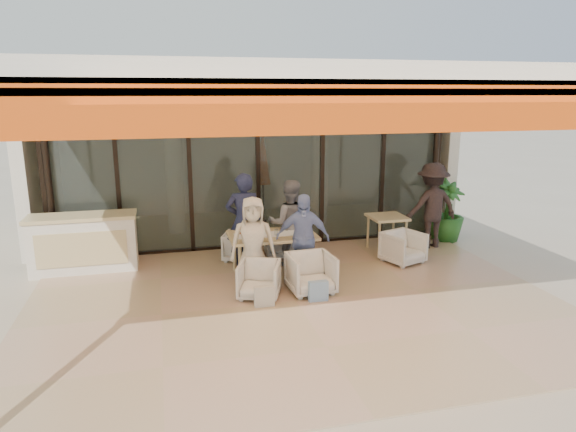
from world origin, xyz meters
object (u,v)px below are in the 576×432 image
(diner_navy, at_px, (244,222))
(potted_palm, at_px, (447,211))
(host_counter, at_px, (84,243))
(diner_cream, at_px, (253,242))
(side_table, at_px, (387,221))
(chair_near_left, at_px, (259,278))
(chair_far_right, at_px, (283,239))
(side_chair, at_px, (403,246))
(diner_periwinkle, at_px, (303,239))
(chair_far_left, at_px, (240,245))
(diner_grey, at_px, (289,223))
(standing_woman, at_px, (432,206))
(chair_near_right, at_px, (311,272))
(dining_table, at_px, (272,237))

(diner_navy, bearing_deg, potted_palm, -163.96)
(host_counter, bearing_deg, diner_cream, -27.58)
(diner_navy, xyz_separation_m, side_table, (2.93, 0.32, -0.25))
(host_counter, height_order, side_table, host_counter)
(host_counter, distance_m, diner_cream, 3.16)
(chair_near_left, xyz_separation_m, side_table, (2.93, 1.72, 0.32))
(diner_navy, xyz_separation_m, diner_cream, (0.00, -0.90, -0.13))
(chair_far_right, relative_size, side_chair, 1.06)
(side_table, bearing_deg, chair_near_left, -149.57)
(diner_periwinkle, distance_m, potted_palm, 4.04)
(chair_near_left, distance_m, side_table, 3.41)
(chair_far_left, height_order, diner_grey, diner_grey)
(standing_woman, bearing_deg, diner_cream, 14.61)
(diner_navy, relative_size, diner_periwinkle, 1.16)
(chair_near_left, bearing_deg, diner_periwinkle, 50.98)
(diner_periwinkle, bearing_deg, chair_far_left, 134.91)
(chair_near_left, height_order, standing_woman, standing_woman)
(chair_far_left, bearing_deg, standing_woman, -160.54)
(chair_near_right, height_order, diner_cream, diner_cream)
(chair_near_right, bearing_deg, chair_far_right, 86.74)
(chair_far_left, distance_m, diner_navy, 0.76)
(chair_far_left, bearing_deg, diner_grey, 170.57)
(dining_table, xyz_separation_m, chair_far_left, (-0.41, 0.94, -0.38))
(diner_periwinkle, bearing_deg, chair_far_right, 103.94)
(diner_grey, relative_size, diner_periwinkle, 1.05)
(chair_near_left, bearing_deg, standing_woman, 44.52)
(chair_far_right, xyz_separation_m, potted_palm, (3.68, 0.27, 0.31))
(chair_far_left, bearing_deg, chair_near_left, 111.33)
(dining_table, distance_m, potted_palm, 4.28)
(side_chair, bearing_deg, diner_cream, 168.66)
(side_table, distance_m, side_chair, 0.81)
(diner_grey, relative_size, diner_cream, 1.06)
(diner_grey, bearing_deg, side_table, -160.78)
(dining_table, height_order, diner_cream, diner_cream)
(chair_far_left, height_order, side_chair, side_chair)
(diner_grey, distance_m, side_table, 2.12)
(chair_near_left, height_order, potted_palm, potted_palm)
(chair_near_right, height_order, diner_grey, diner_grey)
(chair_near_right, xyz_separation_m, diner_periwinkle, (0.00, 0.50, 0.41))
(diner_navy, xyz_separation_m, diner_grey, (0.84, 0.00, -0.08))
(chair_near_left, height_order, side_table, side_table)
(chair_far_right, distance_m, side_table, 2.12)
(diner_navy, bearing_deg, side_table, -167.41)
(diner_grey, xyz_separation_m, diner_cream, (-0.84, -0.90, -0.05))
(dining_table, distance_m, diner_periwinkle, 0.63)
(diner_navy, relative_size, diner_grey, 1.10)
(diner_grey, height_order, standing_woman, standing_woman)
(host_counter, relative_size, chair_far_right, 2.60)
(diner_navy, bearing_deg, side_chair, 178.01)
(diner_cream, bearing_deg, side_table, 29.37)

